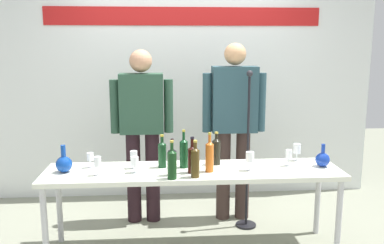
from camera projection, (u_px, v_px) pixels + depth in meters
name	position (u px, v px, depth m)	size (l,w,h in m)	color
back_wall	(184.00, 68.00, 4.79)	(4.39, 0.11, 3.00)	white
display_table	(193.00, 176.00, 3.54)	(2.50, 0.57, 0.73)	white
decanter_blue_left	(64.00, 163.00, 3.44)	(0.14, 0.14, 0.23)	#103B95
decanter_blue_right	(323.00, 159.00, 3.60)	(0.12, 0.12, 0.20)	#16349C
presenter_left	(142.00, 125.00, 4.08)	(0.61, 0.22, 1.72)	black
presenter_right	(234.00, 120.00, 4.14)	(0.63, 0.22, 1.78)	#3C2B27
wine_bottle_0	(162.00, 153.00, 3.57)	(0.07, 0.07, 0.29)	#133B1D
wine_bottle_1	(210.00, 155.00, 3.45)	(0.07, 0.07, 0.33)	orange
wine_bottle_2	(172.00, 163.00, 3.26)	(0.07, 0.07, 0.31)	#123716
wine_bottle_3	(192.00, 158.00, 3.42)	(0.07, 0.07, 0.30)	black
wine_bottle_4	(216.00, 150.00, 3.66)	(0.07, 0.07, 0.29)	black
wine_bottle_5	(196.00, 161.00, 3.30)	(0.07, 0.07, 0.30)	#433212
wine_bottle_6	(184.00, 152.00, 3.57)	(0.07, 0.07, 0.33)	#10401E
wine_bottle_7	(172.00, 161.00, 3.36)	(0.07, 0.07, 0.30)	black
wine_glass_left_0	(135.00, 162.00, 3.42)	(0.07, 0.07, 0.14)	white
wine_glass_left_1	(98.00, 162.00, 3.35)	(0.06, 0.06, 0.16)	white
wine_glass_left_2	(90.00, 157.00, 3.56)	(0.06, 0.06, 0.13)	white
wine_glass_left_3	(134.00, 156.00, 3.54)	(0.06, 0.06, 0.15)	white
wine_glass_right_0	(297.00, 149.00, 3.78)	(0.07, 0.07, 0.16)	white
wine_glass_right_1	(289.00, 155.00, 3.62)	(0.06, 0.06, 0.14)	white
wine_glass_right_2	(250.00, 157.00, 3.48)	(0.07, 0.07, 0.16)	white
microphone_stand	(247.00, 176.00, 4.03)	(0.20, 0.20, 1.53)	black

